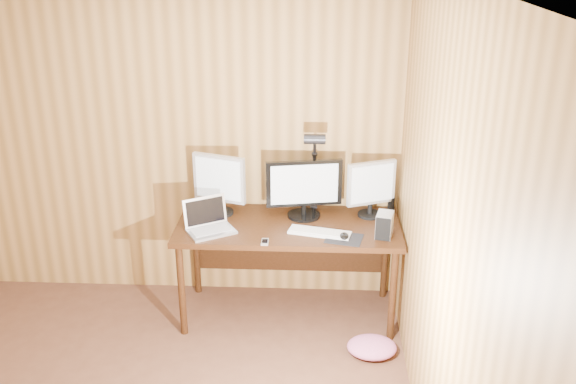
# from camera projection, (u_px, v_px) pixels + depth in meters

# --- Properties ---
(room_shell) EXTENTS (4.00, 4.00, 4.00)m
(room_shell) POSITION_uv_depth(u_px,v_px,m) (70.00, 271.00, 2.95)
(room_shell) COLOR #543120
(room_shell) RESTS_ON ground
(desk) EXTENTS (1.60, 0.70, 0.75)m
(desk) POSITION_uv_depth(u_px,v_px,m) (289.00, 235.00, 4.71)
(desk) COLOR black
(desk) RESTS_ON floor
(monitor_center) EXTENTS (0.55, 0.24, 0.43)m
(monitor_center) POSITION_uv_depth(u_px,v_px,m) (304.00, 188.00, 4.64)
(monitor_center) COLOR black
(monitor_center) RESTS_ON desk
(monitor_left) EXTENTS (0.40, 0.19, 0.46)m
(monitor_left) POSITION_uv_depth(u_px,v_px,m) (219.00, 183.00, 4.68)
(monitor_left) COLOR black
(monitor_left) RESTS_ON desk
(monitor_right) EXTENTS (0.36, 0.18, 0.42)m
(monitor_right) POSITION_uv_depth(u_px,v_px,m) (371.00, 187.00, 4.65)
(monitor_right) COLOR black
(monitor_right) RESTS_ON desk
(laptop) EXTENTS (0.39, 0.37, 0.22)m
(laptop) POSITION_uv_depth(u_px,v_px,m) (209.00, 223.00, 4.49)
(laptop) COLOR silver
(laptop) RESTS_ON desk
(keyboard) EXTENTS (0.45, 0.23, 0.02)m
(keyboard) POSITION_uv_depth(u_px,v_px,m) (320.00, 232.00, 4.45)
(keyboard) COLOR white
(keyboard) RESTS_ON desk
(mousepad) EXTENTS (0.28, 0.25, 0.00)m
(mousepad) POSITION_uv_depth(u_px,v_px,m) (344.00, 239.00, 4.38)
(mousepad) COLOR black
(mousepad) RESTS_ON desk
(mouse) EXTENTS (0.07, 0.11, 0.04)m
(mouse) POSITION_uv_depth(u_px,v_px,m) (344.00, 236.00, 4.37)
(mouse) COLOR black
(mouse) RESTS_ON mousepad
(hard_drive) EXTENTS (0.14, 0.17, 0.17)m
(hard_drive) POSITION_uv_depth(u_px,v_px,m) (384.00, 225.00, 4.39)
(hard_drive) COLOR silver
(hard_drive) RESTS_ON desk
(phone) EXTENTS (0.05, 0.10, 0.01)m
(phone) POSITION_uv_depth(u_px,v_px,m) (265.00, 242.00, 4.33)
(phone) COLOR silver
(phone) RESTS_ON desk
(speaker) EXTENTS (0.05, 0.05, 0.12)m
(speaker) POSITION_uv_depth(u_px,v_px,m) (391.00, 205.00, 4.77)
(speaker) COLOR black
(speaker) RESTS_ON desk
(desk_lamp) EXTENTS (0.15, 0.22, 0.67)m
(desk_lamp) POSITION_uv_depth(u_px,v_px,m) (314.00, 160.00, 4.64)
(desk_lamp) COLOR black
(desk_lamp) RESTS_ON desk
(fabric_pile) EXTENTS (0.42, 0.38, 0.11)m
(fabric_pile) POSITION_uv_depth(u_px,v_px,m) (372.00, 347.00, 4.40)
(fabric_pile) COLOR #C8618D
(fabric_pile) RESTS_ON floor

